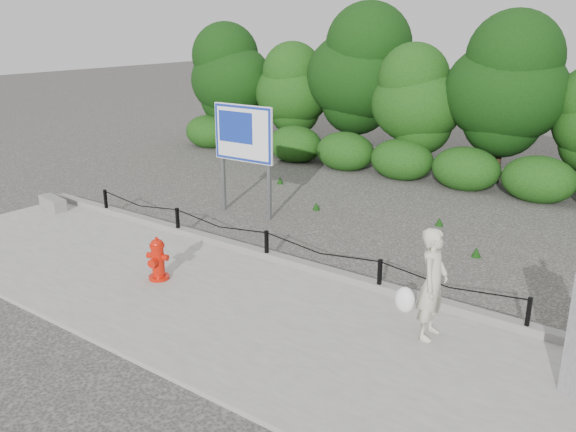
# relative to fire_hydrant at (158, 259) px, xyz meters

# --- Properties ---
(ground) EXTENTS (90.00, 90.00, 0.00)m
(ground) POSITION_rel_fire_hydrant_xyz_m (0.98, 1.92, -0.46)
(ground) COLOR #2D2B28
(ground) RESTS_ON ground
(sidewalk) EXTENTS (14.00, 4.00, 0.08)m
(sidewalk) POSITION_rel_fire_hydrant_xyz_m (0.98, -0.08, -0.42)
(sidewalk) COLOR gray
(sidewalk) RESTS_ON ground
(curb) EXTENTS (14.00, 0.22, 0.14)m
(curb) POSITION_rel_fire_hydrant_xyz_m (0.98, 1.97, -0.31)
(curb) COLOR slate
(curb) RESTS_ON sidewalk
(chain_barrier) EXTENTS (10.06, 0.06, 0.60)m
(chain_barrier) POSITION_rel_fire_hydrant_xyz_m (0.98, 1.92, -0.01)
(chain_barrier) COLOR black
(chain_barrier) RESTS_ON sidewalk
(treeline) EXTENTS (20.49, 3.85, 5.04)m
(treeline) POSITION_rel_fire_hydrant_xyz_m (0.99, 10.88, 2.19)
(treeline) COLOR black
(treeline) RESTS_ON ground
(fire_hydrant) EXTENTS (0.47, 0.48, 0.80)m
(fire_hydrant) POSITION_rel_fire_hydrant_xyz_m (0.00, 0.00, 0.00)
(fire_hydrant) COLOR red
(fire_hydrant) RESTS_ON sidewalk
(pedestrian) EXTENTS (0.73, 0.65, 1.70)m
(pedestrian) POSITION_rel_fire_hydrant_xyz_m (4.81, 0.98, 0.45)
(pedestrian) COLOR beige
(pedestrian) RESTS_ON sidewalk
(concrete_block) EXTENTS (0.96, 0.47, 0.29)m
(concrete_block) POSITION_rel_fire_hydrant_xyz_m (-5.42, 1.37, -0.24)
(concrete_block) COLOR slate
(concrete_block) RESTS_ON sidewalk
(advertising_sign) EXTENTS (1.69, 0.19, 2.70)m
(advertising_sign) POSITION_rel_fire_hydrant_xyz_m (-1.40, 4.05, 1.44)
(advertising_sign) COLOR slate
(advertising_sign) RESTS_ON ground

